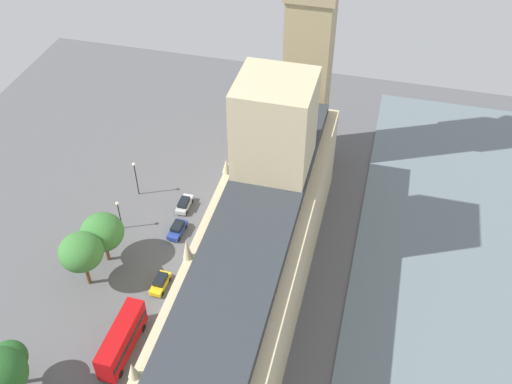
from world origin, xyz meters
name	(u,v)px	position (x,y,z in m)	size (l,w,h in m)	color
ground_plane	(243,290)	(0.00, 0.00, 0.00)	(128.97, 128.97, 0.00)	#565659
river_thames	(469,335)	(-32.25, 0.00, 0.12)	(34.47, 116.08, 0.25)	slate
parliament_building	(260,239)	(-1.99, -1.98, 9.47)	(13.92, 55.52, 29.96)	#CCBA8E
clock_tower	(312,6)	(-2.39, -33.57, 29.38)	(8.29, 8.29, 56.77)	tan
car_silver_by_river_gate	(184,204)	(14.24, -14.56, 0.89)	(1.86, 4.50, 1.74)	#B7B7BC
car_blue_far_end	(177,229)	(13.35, -8.65, 0.89)	(2.11, 4.49, 1.74)	navy
car_yellow_cab_kerbside	(160,283)	(11.98, 2.42, 0.89)	(2.01, 4.45, 1.74)	gold
double_decker_bus_leading	(122,339)	(12.74, 13.95, 2.63)	(2.79, 10.54, 4.75)	#B20C0F
plane_tree_under_trees	(102,232)	(21.79, -0.66, 5.98)	(6.48, 6.48, 8.75)	brown
plane_tree_near_tower	(81,252)	(22.54, 4.36, 6.79)	(6.41, 6.41, 9.54)	brown
plane_tree_midblock	(9,359)	(23.81, 21.68, 5.59)	(4.66, 4.66, 7.63)	brown
street_lamp_trailing	(119,210)	(22.52, -7.45, 4.10)	(0.56, 0.56, 5.80)	black
street_lamp_slot_10	(135,173)	(23.13, -15.91, 4.80)	(0.56, 0.56, 6.96)	black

